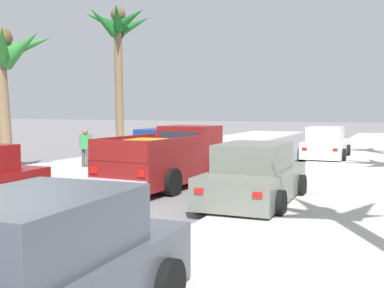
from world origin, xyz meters
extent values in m
cube|color=beige|center=(-5.05, 12.00, 0.06)|extent=(5.04, 60.00, 0.12)
cube|color=beige|center=(5.05, 12.00, 0.06)|extent=(5.04, 60.00, 0.12)
cube|color=silver|center=(-3.93, 12.00, 0.05)|extent=(0.16, 60.00, 0.10)
cube|color=silver|center=(3.93, 12.00, 0.05)|extent=(0.16, 60.00, 0.10)
cube|color=maroon|center=(-0.35, 7.40, 0.60)|extent=(2.23, 5.21, 0.80)
cube|color=maroon|center=(-0.25, 9.00, 1.40)|extent=(1.81, 1.60, 0.80)
cube|color=#283342|center=(-0.30, 8.24, 1.42)|extent=(1.38, 0.15, 0.44)
cube|color=#283342|center=(-0.20, 9.76, 1.42)|extent=(1.46, 0.15, 0.48)
cube|color=maroon|center=(-1.31, 6.60, 1.28)|extent=(0.31, 3.30, 0.56)
cube|color=maroon|center=(0.50, 6.49, 1.28)|extent=(0.31, 3.30, 0.56)
cube|color=maroon|center=(-0.51, 4.90, 1.28)|extent=(1.88, 0.22, 0.56)
cube|color=silver|center=(-0.51, 4.81, 0.44)|extent=(1.83, 0.23, 0.20)
cylinder|color=black|center=(-1.23, 8.99, 0.38)|extent=(0.31, 0.77, 0.76)
cylinder|color=black|center=(0.72, 8.87, 0.38)|extent=(0.31, 0.77, 0.76)
cylinder|color=black|center=(-1.42, 6.06, 0.38)|extent=(0.31, 0.77, 0.76)
cylinder|color=black|center=(0.54, 5.94, 0.38)|extent=(0.31, 0.77, 0.76)
cube|color=red|center=(-1.26, 4.88, 0.74)|extent=(0.22, 0.05, 0.18)
cube|color=red|center=(0.24, 4.79, 0.74)|extent=(0.22, 0.05, 0.18)
cube|color=orange|center=(-0.41, 6.40, 1.25)|extent=(1.12, 1.08, 0.50)
cylinder|color=black|center=(-1.91, 3.21, 0.32)|extent=(0.24, 0.65, 0.64)
cube|color=red|center=(-2.20, 4.01, 0.64)|extent=(0.20, 0.05, 0.12)
cube|color=red|center=(-3.47, 3.97, 0.64)|extent=(0.20, 0.05, 0.12)
cube|color=slate|center=(2.97, 5.58, 0.54)|extent=(1.82, 4.23, 0.72)
cube|color=slate|center=(2.97, 5.48, 1.22)|extent=(1.55, 2.12, 0.64)
cube|color=#283342|center=(2.95, 6.45, 1.20)|extent=(1.37, 0.10, 0.52)
cube|color=#283342|center=(2.98, 4.51, 1.20)|extent=(1.34, 0.10, 0.50)
cylinder|color=black|center=(2.05, 6.87, 0.32)|extent=(0.23, 0.64, 0.64)
cylinder|color=black|center=(3.85, 6.90, 0.32)|extent=(0.23, 0.64, 0.64)
cylinder|color=black|center=(2.09, 4.27, 0.32)|extent=(0.23, 0.64, 0.64)
cylinder|color=black|center=(3.89, 4.30, 0.32)|extent=(0.23, 0.64, 0.64)
cube|color=red|center=(2.37, 3.46, 0.64)|extent=(0.20, 0.04, 0.12)
cube|color=white|center=(2.32, 7.68, 0.61)|extent=(0.20, 0.04, 0.10)
cube|color=red|center=(3.63, 3.48, 0.64)|extent=(0.20, 0.04, 0.12)
cube|color=white|center=(3.55, 7.70, 0.61)|extent=(0.20, 0.04, 0.10)
cube|color=navy|center=(-2.91, 12.21, 0.54)|extent=(1.84, 4.23, 0.72)
cube|color=navy|center=(-2.91, 12.11, 1.22)|extent=(1.56, 2.13, 0.64)
cube|color=#283342|center=(-2.93, 13.08, 1.20)|extent=(1.37, 0.11, 0.52)
cube|color=#283342|center=(-2.89, 11.14, 1.20)|extent=(1.34, 0.11, 0.50)
cylinder|color=black|center=(-3.84, 13.49, 0.32)|extent=(0.23, 0.64, 0.64)
cylinder|color=black|center=(-2.03, 13.53, 0.32)|extent=(0.23, 0.64, 0.64)
cylinder|color=black|center=(-3.79, 10.89, 0.32)|extent=(0.23, 0.64, 0.64)
cylinder|color=black|center=(-1.98, 10.93, 0.32)|extent=(0.23, 0.64, 0.64)
cube|color=red|center=(-3.50, 10.09, 0.64)|extent=(0.20, 0.04, 0.12)
cube|color=white|center=(-3.57, 14.31, 0.61)|extent=(0.20, 0.04, 0.10)
cube|color=red|center=(-2.24, 10.11, 0.64)|extent=(0.20, 0.04, 0.12)
cube|color=white|center=(-2.34, 14.33, 0.61)|extent=(0.20, 0.04, 0.10)
cube|color=silver|center=(3.01, 17.25, 0.54)|extent=(1.88, 4.25, 0.72)
cube|color=silver|center=(3.01, 17.15, 1.22)|extent=(1.58, 2.14, 0.64)
cube|color=#283342|center=(2.98, 18.12, 1.20)|extent=(1.37, 0.12, 0.52)
cube|color=#283342|center=(3.04, 16.18, 1.20)|extent=(1.34, 0.12, 0.50)
cylinder|color=black|center=(2.07, 18.53, 0.32)|extent=(0.24, 0.65, 0.64)
cylinder|color=black|center=(3.87, 18.58, 0.32)|extent=(0.24, 0.65, 0.64)
cylinder|color=black|center=(2.14, 15.92, 0.32)|extent=(0.24, 0.65, 0.64)
cylinder|color=black|center=(3.95, 15.98, 0.32)|extent=(0.24, 0.65, 0.64)
cube|color=red|center=(2.43, 15.12, 0.64)|extent=(0.20, 0.05, 0.12)
cube|color=white|center=(2.33, 19.34, 0.61)|extent=(0.20, 0.05, 0.10)
cube|color=red|center=(3.70, 15.16, 0.64)|extent=(0.20, 0.05, 0.12)
cube|color=white|center=(3.56, 19.38, 0.61)|extent=(0.20, 0.05, 0.10)
cube|color=#474C56|center=(2.95, -2.19, 1.22)|extent=(1.59, 2.15, 0.64)
cube|color=#283342|center=(2.91, -1.22, 1.20)|extent=(1.34, 0.13, 0.50)
cylinder|color=black|center=(3.81, -0.96, 0.32)|extent=(0.24, 0.65, 0.64)
cylinder|color=black|center=(2.00, -1.02, 0.32)|extent=(0.24, 0.65, 0.64)
cube|color=red|center=(3.51, -0.16, 0.64)|extent=(0.20, 0.05, 0.12)
cube|color=red|center=(2.24, -0.21, 0.64)|extent=(0.20, 0.05, 0.12)
cylinder|color=#846B4C|center=(-6.82, 7.41, 2.43)|extent=(0.41, 0.74, 4.88)
cone|color=#2D7F33|center=(-5.93, 7.39, 4.47)|extent=(1.82, 0.59, 1.46)
cone|color=#2D7F33|center=(-6.19, 8.03, 4.64)|extent=(1.72, 1.69, 1.16)
cone|color=#2D7F33|center=(-7.00, 8.10, 4.57)|extent=(0.91, 1.59, 1.26)
cone|color=#2D7F33|center=(-6.14, 6.73, 4.53)|extent=(1.79, 1.79, 1.37)
sphere|color=brown|center=(-6.82, 7.41, 4.86)|extent=(0.74, 0.74, 0.74)
cylinder|color=brown|center=(-7.30, 15.91, 3.60)|extent=(0.42, 0.58, 7.20)
cone|color=#196023|center=(-6.46, 15.79, 6.95)|extent=(1.83, 0.79, 1.21)
cone|color=#196023|center=(-6.87, 16.89, 6.82)|extent=(1.38, 2.21, 1.46)
cone|color=#196023|center=(-7.87, 16.82, 6.73)|extent=(1.60, 2.10, 1.60)
cone|color=#196023|center=(-8.20, 15.75, 6.95)|extent=(1.98, 0.89, 1.22)
cone|color=#196023|center=(-7.72, 15.15, 6.76)|extent=(1.33, 1.77, 1.51)
cone|color=#196023|center=(-6.78, 14.99, 6.88)|extent=(1.54, 2.16, 1.35)
sphere|color=brown|center=(-7.30, 15.91, 7.20)|extent=(0.76, 0.76, 0.76)
cylinder|color=#4C4C4C|center=(-5.05, 9.66, 0.41)|extent=(0.14, 0.14, 0.82)
cylinder|color=#4C4C4C|center=(-4.85, 9.66, 0.41)|extent=(0.14, 0.14, 0.82)
cube|color=green|center=(-4.95, 9.66, 1.09)|extent=(0.43, 0.41, 0.55)
sphere|color=#8C664C|center=(-4.95, 9.66, 1.48)|extent=(0.22, 0.22, 0.22)
cylinder|color=#8C664C|center=(-5.19, 9.66, 1.12)|extent=(0.09, 0.09, 0.55)
cylinder|color=#8C664C|center=(-4.71, 9.66, 1.12)|extent=(0.09, 0.09, 0.55)
camera|label=1|loc=(6.27, -5.94, 2.38)|focal=45.70mm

